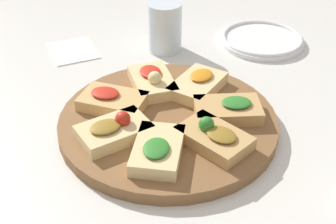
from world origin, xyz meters
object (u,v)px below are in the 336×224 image
at_px(serving_board, 168,122).
at_px(napkin_stack, 73,50).
at_px(plate_left, 262,39).
at_px(water_glass, 165,27).

height_order(serving_board, napkin_stack, serving_board).
bearing_deg(plate_left, napkin_stack, -92.89).
bearing_deg(napkin_stack, serving_board, 28.09).
height_order(plate_left, water_glass, water_glass).
xyz_separation_m(plate_left, napkin_stack, (-0.02, -0.41, -0.01)).
height_order(plate_left, napkin_stack, plate_left).
distance_m(serving_board, napkin_stack, 0.34).
bearing_deg(water_glass, plate_left, 89.86).
bearing_deg(serving_board, plate_left, 137.96).
relative_size(serving_board, water_glass, 3.43).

